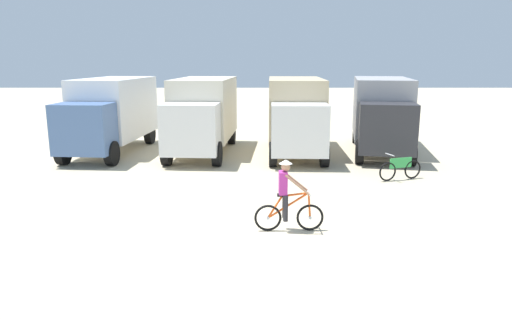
{
  "coord_description": "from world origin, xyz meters",
  "views": [
    {
      "loc": [
        0.27,
        -10.5,
        4.18
      ],
      "look_at": [
        0.32,
        3.63,
        1.1
      ],
      "focal_mm": 32.36,
      "sensor_mm": 36.0,
      "label": 1
    }
  ],
  "objects_px": {
    "box_truck_grey_hauler": "(380,111)",
    "box_truck_avon_van": "(109,112)",
    "box_truck_cream_rv": "(201,112)",
    "bicycle_spare": "(398,169)",
    "cyclist_orange_shirt": "(285,198)",
    "box_truck_tan_camper": "(294,112)"
  },
  "relations": [
    {
      "from": "box_truck_cream_rv",
      "to": "box_truck_grey_hauler",
      "type": "height_order",
      "value": "same"
    },
    {
      "from": "box_truck_avon_van",
      "to": "cyclist_orange_shirt",
      "type": "xyz_separation_m",
      "value": [
        7.35,
        -10.06,
        -1.03
      ]
    },
    {
      "from": "box_truck_avon_van",
      "to": "box_truck_grey_hauler",
      "type": "height_order",
      "value": "same"
    },
    {
      "from": "box_truck_grey_hauler",
      "to": "cyclist_orange_shirt",
      "type": "relative_size",
      "value": 3.88
    },
    {
      "from": "cyclist_orange_shirt",
      "to": "bicycle_spare",
      "type": "relative_size",
      "value": 1.1
    },
    {
      "from": "box_truck_grey_hauler",
      "to": "box_truck_tan_camper",
      "type": "bearing_deg",
      "value": -175.47
    },
    {
      "from": "box_truck_avon_van",
      "to": "bicycle_spare",
      "type": "xyz_separation_m",
      "value": [
        11.7,
        -5.08,
        -1.48
      ]
    },
    {
      "from": "bicycle_spare",
      "to": "box_truck_tan_camper",
      "type": "bearing_deg",
      "value": 124.69
    },
    {
      "from": "box_truck_cream_rv",
      "to": "bicycle_spare",
      "type": "relative_size",
      "value": 4.17
    },
    {
      "from": "box_truck_tan_camper",
      "to": "box_truck_grey_hauler",
      "type": "height_order",
      "value": "same"
    },
    {
      "from": "cyclist_orange_shirt",
      "to": "box_truck_avon_van",
      "type": "bearing_deg",
      "value": 126.17
    },
    {
      "from": "box_truck_cream_rv",
      "to": "bicycle_spare",
      "type": "distance_m",
      "value": 9.12
    },
    {
      "from": "box_truck_avon_van",
      "to": "box_truck_grey_hauler",
      "type": "bearing_deg",
      "value": 0.14
    },
    {
      "from": "box_truck_grey_hauler",
      "to": "box_truck_avon_van",
      "type": "bearing_deg",
      "value": -179.86
    },
    {
      "from": "box_truck_tan_camper",
      "to": "bicycle_spare",
      "type": "distance_m",
      "value": 6.02
    },
    {
      "from": "box_truck_avon_van",
      "to": "box_truck_tan_camper",
      "type": "relative_size",
      "value": 1.01
    },
    {
      "from": "box_truck_cream_rv",
      "to": "box_truck_tan_camper",
      "type": "relative_size",
      "value": 1.01
    },
    {
      "from": "bicycle_spare",
      "to": "box_truck_grey_hauler",
      "type": "bearing_deg",
      "value": 83.05
    },
    {
      "from": "cyclist_orange_shirt",
      "to": "bicycle_spare",
      "type": "height_order",
      "value": "cyclist_orange_shirt"
    },
    {
      "from": "box_truck_avon_van",
      "to": "box_truck_cream_rv",
      "type": "relative_size",
      "value": 1.0
    },
    {
      "from": "box_truck_grey_hauler",
      "to": "cyclist_orange_shirt",
      "type": "bearing_deg",
      "value": -116.22
    },
    {
      "from": "box_truck_cream_rv",
      "to": "bicycle_spare",
      "type": "xyz_separation_m",
      "value": [
        7.51,
        -4.96,
        -1.48
      ]
    }
  ]
}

